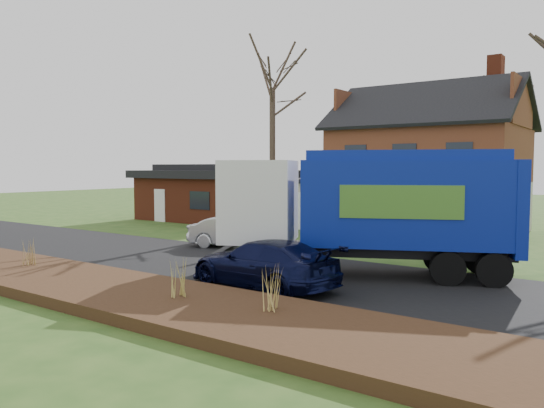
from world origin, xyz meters
The scene contains 13 objects.
ground centered at (0.00, 0.00, 0.00)m, with size 120.00×120.00×0.00m, color #294A18.
road centered at (0.00, 0.00, 0.01)m, with size 80.00×7.00×0.02m, color black.
mulch_verge centered at (0.00, -5.30, 0.15)m, with size 80.00×3.50×0.30m, color black.
main_house centered at (1.49, 13.91, 4.03)m, with size 12.95×8.95×9.26m.
ranch_house centered at (-12.00, 13.00, 1.81)m, with size 9.80×8.20×3.70m.
garbage_truck centered at (4.41, 1.31, 2.33)m, with size 9.61×6.22×4.04m.
silver_sedan centered at (-2.90, 3.46, 0.69)m, with size 1.47×4.21×1.39m, color #B1B4B9.
navy_wagon centered at (2.53, -2.02, 0.70)m, with size 1.97×4.85×1.41m, color black.
tree_front_west centered at (-5.76, 10.19, 9.10)m, with size 3.72×3.72×11.05m.
tree_back centered at (1.93, 22.94, 8.80)m, with size 3.33×3.33×10.56m.
grass_clump_west centered at (-4.82, -5.01, 0.73)m, with size 0.33×0.27×0.87m.
grass_clump_mid centered at (2.23, -5.15, 0.79)m, with size 0.35×0.29×0.99m.
grass_clump_east centered at (4.85, -4.80, 0.78)m, with size 0.38×0.32×0.96m.
Camera 1 is at (11.60, -14.40, 3.52)m, focal length 35.00 mm.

